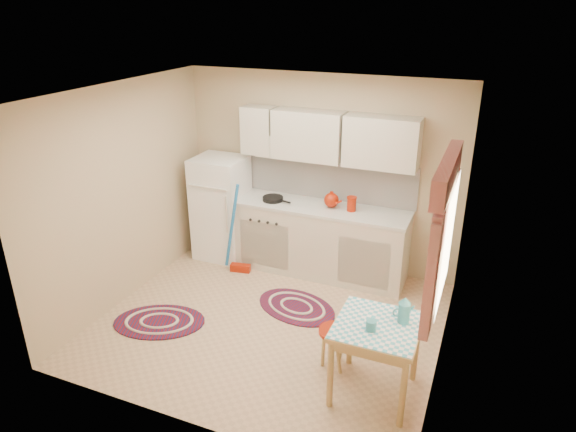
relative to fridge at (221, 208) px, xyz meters
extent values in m
plane|color=tan|center=(1.28, -1.25, -0.70)|extent=(3.60, 3.60, 0.00)
cube|color=silver|center=(1.28, -1.25, 1.80)|extent=(3.60, 3.20, 0.04)
cube|color=tan|center=(1.28, 0.35, 0.55)|extent=(3.60, 0.04, 2.50)
cube|color=tan|center=(1.28, -2.85, 0.55)|extent=(3.60, 0.04, 2.50)
cube|color=tan|center=(-0.52, -1.25, 0.55)|extent=(0.04, 3.20, 2.50)
cube|color=tan|center=(3.08, -1.25, 0.55)|extent=(0.04, 3.20, 2.50)
cube|color=white|center=(1.40, 0.34, 0.50)|extent=(2.25, 0.03, 0.55)
cube|color=beige|center=(1.40, 0.19, 1.07)|extent=(2.25, 0.33, 0.60)
cube|color=white|center=(3.06, -1.80, 0.85)|extent=(0.04, 0.85, 0.95)
cube|color=white|center=(0.00, 0.00, 0.00)|extent=(0.65, 0.60, 1.40)
cube|color=beige|center=(1.38, 0.05, -0.26)|extent=(2.25, 0.60, 0.88)
cube|color=beige|center=(1.38, 0.05, 0.20)|extent=(2.27, 0.62, 0.04)
cylinder|color=black|center=(0.77, 0.00, 0.24)|extent=(0.32, 0.32, 0.05)
cylinder|color=#9C1B05|center=(1.79, 0.05, 0.30)|extent=(0.13, 0.13, 0.16)
cube|color=tan|center=(2.59, -1.89, -0.34)|extent=(0.72, 0.72, 0.72)
cylinder|color=#9C1B05|center=(2.16, -1.69, -0.49)|extent=(0.42, 0.42, 0.42)
cylinder|color=teal|center=(2.56, -1.99, 0.07)|extent=(0.10, 0.10, 0.10)
camera|label=1|loc=(3.29, -5.59, 2.59)|focal=32.00mm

